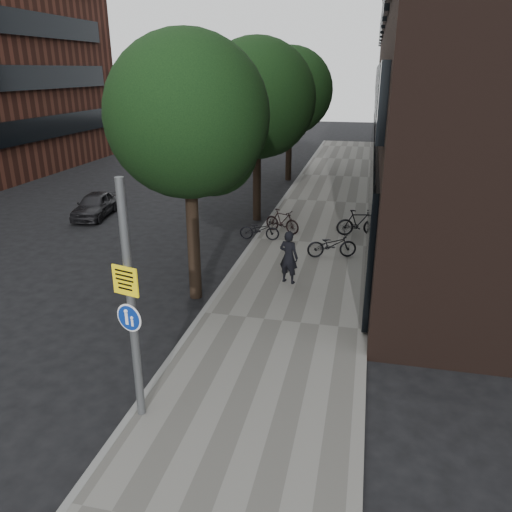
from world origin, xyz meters
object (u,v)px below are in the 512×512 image
(pedestrian, at_px, (289,257))
(parked_car_near, at_px, (95,205))
(signpost, at_px, (131,304))
(parked_bike_facade_near, at_px, (332,245))

(pedestrian, bearing_deg, parked_car_near, -12.98)
(signpost, height_order, parked_car_near, signpost)
(signpost, xyz_separation_m, parked_car_near, (-8.22, 12.87, -1.92))
(pedestrian, relative_size, parked_car_near, 0.51)
(parked_bike_facade_near, relative_size, parked_car_near, 0.53)
(parked_bike_facade_near, bearing_deg, pedestrian, 139.60)
(pedestrian, height_order, parked_bike_facade_near, pedestrian)
(parked_bike_facade_near, height_order, parked_car_near, parked_car_near)
(signpost, relative_size, pedestrian, 2.75)
(parked_car_near, bearing_deg, signpost, -65.04)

